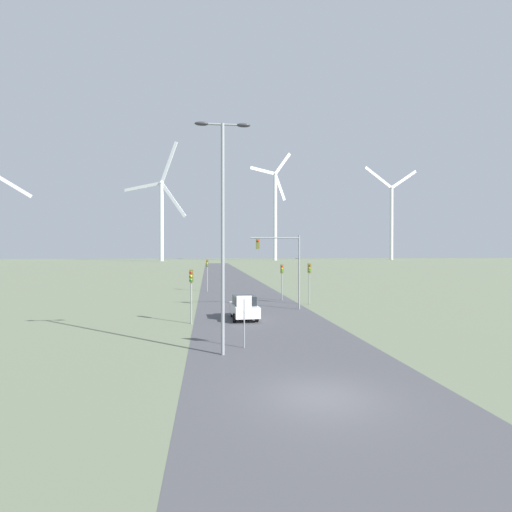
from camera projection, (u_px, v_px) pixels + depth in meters
The scene contains 13 objects.
ground_plane at pixel (321, 397), 14.18m from camera, with size 600.00×600.00×0.00m, color #667056.
road_surface at pixel (234, 285), 61.83m from camera, with size 10.00×240.00×0.01m.
streetlamp at pixel (223, 213), 19.88m from camera, with size 2.78×0.32×11.60m.
stop_sign_near at pixel (244, 311), 21.35m from camera, with size 0.81×0.07×2.81m.
traffic_light_post_near_left at pixel (191, 284), 28.58m from camera, with size 0.28×0.33×3.88m.
traffic_light_post_near_right at pixel (282, 274), 42.34m from camera, with size 0.28×0.34×3.81m.
traffic_light_post_mid_left at pixel (207, 268), 51.99m from camera, with size 0.28×0.33×4.13m.
traffic_light_post_mid_right at pixel (309, 275), 38.89m from camera, with size 0.28×0.34×4.02m.
traffic_light_mast_overhead at pixel (283, 257), 35.61m from camera, with size 4.48×0.35×6.65m.
car_approaching at pixel (244, 307), 30.45m from camera, with size 2.07×4.21×1.83m.
wind_turbine_left at pixel (162, 211), 223.38m from camera, with size 36.25×16.73×66.46m.
wind_turbine_center at pixel (275, 209), 241.72m from camera, with size 26.44×9.82×66.41m.
wind_turbine_right at pixel (391, 214), 259.18m from camera, with size 40.93×12.35×59.95m.
Camera 1 is at (-3.99, -13.75, 5.16)m, focal length 28.00 mm.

